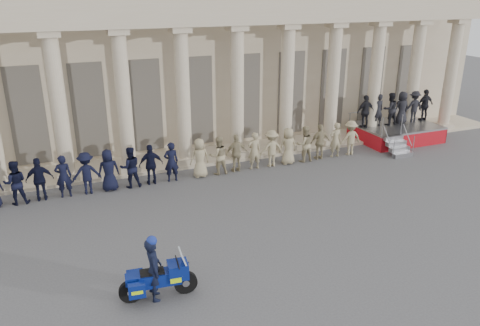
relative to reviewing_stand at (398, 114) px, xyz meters
name	(u,v)px	position (x,y,z in m)	size (l,w,h in m)	color
ground	(217,255)	(-13.16, -7.60, -1.45)	(90.00, 90.00, 0.00)	#464649
building	(126,52)	(-13.16, 7.15, 3.07)	(40.00, 12.50, 9.00)	tan
officer_rank	(124,168)	(-14.91, -1.15, -0.58)	(22.99, 0.66, 1.74)	black
reviewing_stand	(398,114)	(0.00, 0.00, 0.00)	(5.03, 4.08, 2.61)	gray
motorcycle	(159,278)	(-15.28, -8.98, -0.87)	(2.09, 0.89, 1.34)	black
rider	(154,268)	(-15.39, -8.97, -0.53)	(0.49, 0.69, 1.87)	black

